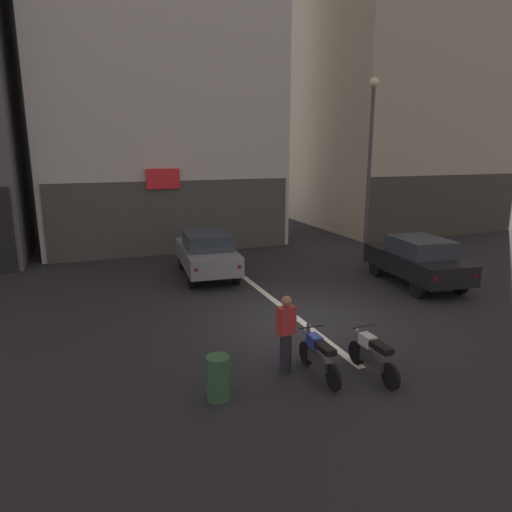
{
  "coord_description": "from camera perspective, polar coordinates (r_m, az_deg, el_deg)",
  "views": [
    {
      "loc": [
        -5.29,
        -10.56,
        4.57
      ],
      "look_at": [
        -0.51,
        2.0,
        1.4
      ],
      "focal_mm": 32.21,
      "sensor_mm": 36.0,
      "label": 1
    }
  ],
  "objects": [
    {
      "name": "ground_plane",
      "position": [
        12.67,
        5.45,
        -7.94
      ],
      "size": [
        120.0,
        120.0,
        0.0
      ],
      "primitive_type": "plane",
      "color": "#232328"
    },
    {
      "name": "lane_centre_line",
      "position": [
        17.98,
        -3.01,
        -1.46
      ],
      "size": [
        0.2,
        18.0,
        0.01
      ],
      "primitive_type": "cube",
      "color": "silver",
      "rests_on": "ground"
    },
    {
      "name": "building_mid_block",
      "position": [
        24.39,
        -12.65,
        22.43
      ],
      "size": [
        10.92,
        8.05,
        17.19
      ],
      "color": "silver",
      "rests_on": "ground"
    },
    {
      "name": "building_far_right",
      "position": [
        30.05,
        16.99,
        21.79
      ],
      "size": [
        9.76,
        9.75,
        18.62
      ],
      "color": "#B2A893",
      "rests_on": "ground"
    },
    {
      "name": "car_grey_crossing_near",
      "position": [
        16.69,
        -6.11,
        0.44
      ],
      "size": [
        2.09,
        4.23,
        1.64
      ],
      "color": "black",
      "rests_on": "ground"
    },
    {
      "name": "car_black_parked_kerbside",
      "position": [
        16.49,
        19.37,
        -0.4
      ],
      "size": [
        2.16,
        4.25,
        1.64
      ],
      "color": "black",
      "rests_on": "ground"
    },
    {
      "name": "street_lamp",
      "position": [
        17.93,
        13.96,
        11.9
      ],
      "size": [
        0.36,
        0.36,
        7.03
      ],
      "color": "#47474C",
      "rests_on": "ground"
    },
    {
      "name": "motorcycle_blue_row_leftmost",
      "position": [
        9.63,
        7.79,
        -12.13
      ],
      "size": [
        0.55,
        1.67,
        0.98
      ],
      "color": "black",
      "rests_on": "ground"
    },
    {
      "name": "motorcycle_white_row_left_mid",
      "position": [
        9.87,
        14.28,
        -11.8
      ],
      "size": [
        0.55,
        1.67,
        0.98
      ],
      "color": "black",
      "rests_on": "ground"
    },
    {
      "name": "person_by_motorcycles",
      "position": [
        9.56,
        3.75,
        -9.62
      ],
      "size": [
        0.39,
        0.28,
        1.67
      ],
      "color": "#23232D",
      "rests_on": "ground"
    },
    {
      "name": "trash_bin",
      "position": [
        8.81,
        -4.73,
        -14.86
      ],
      "size": [
        0.44,
        0.44,
        0.85
      ],
      "primitive_type": "cylinder",
      "color": "#2D5938",
      "rests_on": "ground"
    }
  ]
}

